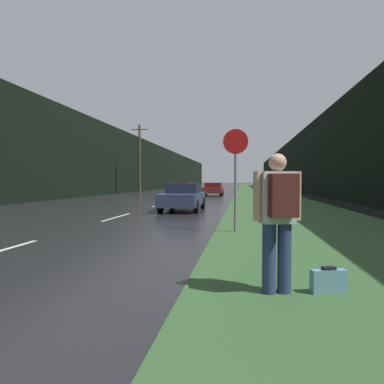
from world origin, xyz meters
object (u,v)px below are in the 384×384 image
at_px(suitcase, 329,282).
at_px(car_passing_near, 183,197).
at_px(stop_sign, 235,169).
at_px(car_passing_far, 213,189).
at_px(car_oncoming, 185,187).
at_px(hitchhiker_with_backpack, 278,214).

xyz_separation_m(suitcase, car_passing_near, (-4.00, 12.06, 0.51)).
bearing_deg(stop_sign, car_passing_far, 96.35).
bearing_deg(stop_sign, suitcase, -75.80).
relative_size(suitcase, car_passing_near, 0.11).
bearing_deg(car_oncoming, hitchhiker_with_backpack, -78.57).
bearing_deg(car_oncoming, car_passing_near, -80.51).
xyz_separation_m(car_passing_near, car_passing_far, (-0.00, 17.33, -0.02)).
height_order(stop_sign, car_passing_near, stop_sign).
xyz_separation_m(hitchhiker_with_backpack, car_passing_near, (-3.35, 12.19, -0.36)).
height_order(hitchhiker_with_backpack, car_passing_near, hitchhiker_with_backpack).
distance_m(hitchhiker_with_backpack, car_oncoming, 38.22).
bearing_deg(car_passing_far, stop_sign, 96.35).
bearing_deg(stop_sign, car_oncoming, 102.14).
distance_m(hitchhiker_with_backpack, suitcase, 1.10).
height_order(stop_sign, hitchhiker_with_backpack, stop_sign).
height_order(car_passing_far, car_oncoming, car_oncoming).
bearing_deg(hitchhiker_with_backpack, car_oncoming, 86.70).
relative_size(stop_sign, suitcase, 6.14).
distance_m(stop_sign, car_passing_near, 7.52).
bearing_deg(car_oncoming, car_passing_far, -61.96).
distance_m(car_passing_near, car_oncoming, 25.62).
xyz_separation_m(stop_sign, hitchhiker_with_backpack, (0.64, -5.26, -0.76)).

